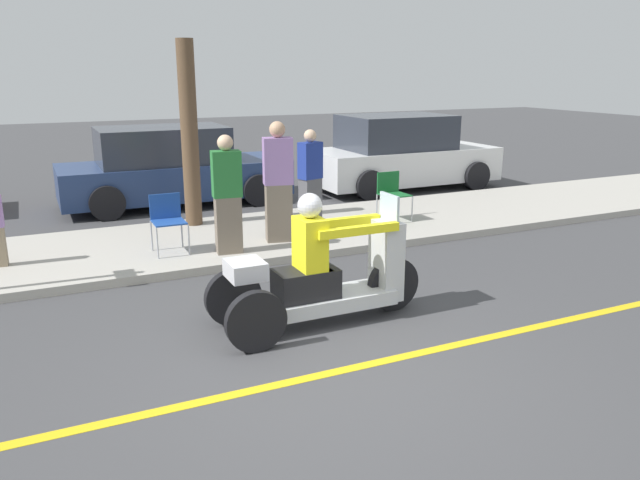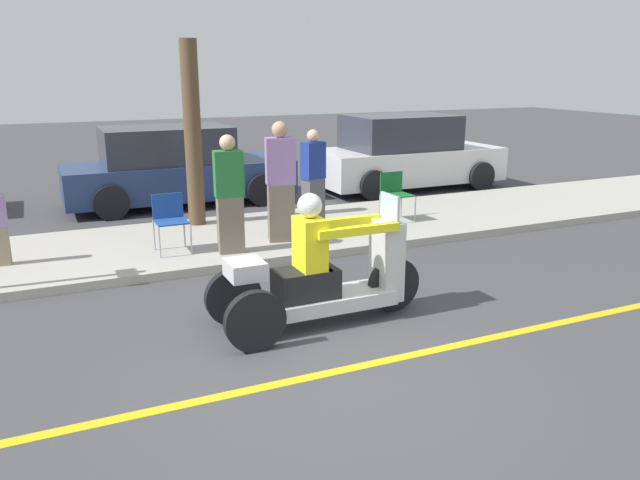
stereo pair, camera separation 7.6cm
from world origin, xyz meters
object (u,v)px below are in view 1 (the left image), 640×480
at_px(spectator_near_curb, 278,184).
at_px(folding_chair_set_back, 167,217).
at_px(folding_chair_curbside, 392,191).
at_px(spectator_end_of_line, 310,179).
at_px(spectator_by_tree, 227,197).
at_px(tree_trunk, 189,135).
at_px(motorcycle_trike, 321,278).
at_px(parked_car_lot_right, 171,169).
at_px(parked_car_lot_center, 400,154).

relative_size(spectator_near_curb, folding_chair_set_back, 2.21).
bearing_deg(folding_chair_curbside, spectator_end_of_line, 166.36).
distance_m(spectator_by_tree, tree_trunk, 2.00).
bearing_deg(spectator_near_curb, folding_chair_set_back, 174.60).
xyz_separation_m(spectator_near_curb, tree_trunk, (-0.92, 1.58, 0.63)).
distance_m(spectator_end_of_line, spectator_near_curb, 1.22).
height_order(motorcycle_trike, parked_car_lot_right, parked_car_lot_right).
relative_size(spectator_near_curb, folding_chair_curbside, 2.21).
height_order(folding_chair_set_back, parked_car_lot_center, parked_car_lot_center).
bearing_deg(motorcycle_trike, parked_car_lot_right, 90.85).
height_order(spectator_end_of_line, spectator_near_curb, spectator_near_curb).
distance_m(spectator_by_tree, folding_chair_curbside, 3.28).
xyz_separation_m(spectator_end_of_line, spectator_by_tree, (-1.78, -1.10, 0.05)).
height_order(motorcycle_trike, spectator_near_curb, spectator_near_curb).
height_order(motorcycle_trike, parked_car_lot_center, parked_car_lot_center).
xyz_separation_m(spectator_by_tree, folding_chair_set_back, (-0.76, 0.44, -0.31)).
distance_m(motorcycle_trike, spectator_near_curb, 3.03).
bearing_deg(tree_trunk, spectator_near_curb, -59.85).
bearing_deg(folding_chair_curbside, tree_trunk, 160.95).
xyz_separation_m(spectator_end_of_line, folding_chair_curbside, (1.39, -0.34, -0.26)).
xyz_separation_m(parked_car_lot_right, parked_car_lot_center, (5.13, -0.41, 0.04)).
bearing_deg(motorcycle_trike, folding_chair_curbside, 48.88).
distance_m(motorcycle_trike, folding_chair_curbside, 4.51).
bearing_deg(tree_trunk, folding_chair_curbside, -19.05).
bearing_deg(tree_trunk, parked_car_lot_right, 86.33).
height_order(spectator_by_tree, parked_car_lot_center, spectator_by_tree).
distance_m(motorcycle_trike, spectator_by_tree, 2.67).
distance_m(spectator_end_of_line, spectator_by_tree, 2.09).
bearing_deg(parked_car_lot_right, spectator_near_curb, -78.72).
xyz_separation_m(spectator_by_tree, parked_car_lot_right, (0.11, 4.17, -0.20)).
relative_size(parked_car_lot_center, tree_trunk, 1.42).
bearing_deg(tree_trunk, spectator_end_of_line, -22.98).
height_order(motorcycle_trike, folding_chair_curbside, motorcycle_trike).
xyz_separation_m(motorcycle_trike, spectator_end_of_line, (1.57, 3.73, 0.37)).
distance_m(folding_chair_curbside, tree_trunk, 3.54).
relative_size(folding_chair_set_back, tree_trunk, 0.27).
xyz_separation_m(folding_chair_curbside, parked_car_lot_center, (2.06, 2.99, 0.15)).
relative_size(spectator_end_of_line, spectator_near_curb, 0.88).
relative_size(spectator_by_tree, spectator_near_curb, 0.93).
xyz_separation_m(motorcycle_trike, parked_car_lot_right, (-0.10, 6.80, 0.22)).
distance_m(spectator_end_of_line, folding_chair_curbside, 1.46).
xyz_separation_m(spectator_by_tree, spectator_near_curb, (0.88, 0.29, 0.06)).
distance_m(spectator_by_tree, folding_chair_set_back, 0.94).
height_order(parked_car_lot_right, parked_car_lot_center, parked_car_lot_center).
bearing_deg(folding_chair_curbside, spectator_by_tree, -166.45).
xyz_separation_m(folding_chair_curbside, parked_car_lot_right, (-3.06, 3.40, 0.11)).
bearing_deg(spectator_end_of_line, spectator_near_curb, -137.75).
bearing_deg(parked_car_lot_center, spectator_by_tree, -144.35).
xyz_separation_m(spectator_by_tree, parked_car_lot_center, (5.24, 3.76, -0.16)).
xyz_separation_m(motorcycle_trike, spectator_by_tree, (-0.21, 2.63, 0.42)).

